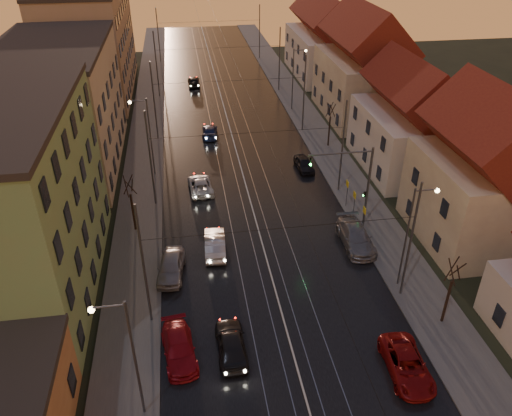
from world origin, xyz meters
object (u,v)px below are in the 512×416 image
street_lamp_2 (146,130)px  driving_car_3 (210,131)px  driving_car_4 (194,81)px  parked_left_3 (171,266)px  street_lamp_1 (412,228)px  street_lamp_3 (295,73)px  driving_car_0 (231,344)px  parked_left_2 (179,348)px  parked_right_2 (304,164)px  street_lamp_0 (127,350)px  driving_car_1 (215,244)px  parked_right_0 (407,365)px  driving_car_2 (200,185)px  traffic_light_mast (357,178)px  parked_right_1 (356,237)px

street_lamp_2 → driving_car_3: size_ratio=1.88×
street_lamp_2 → driving_car_4: bearing=78.8°
driving_car_4 → parked_left_3: parked_left_3 is taller
street_lamp_1 → street_lamp_3: bearing=90.0°
street_lamp_3 → driving_car_0: street_lamp_3 is taller
parked_left_2 → parked_right_2: (13.21, 23.06, -0.02)m
street_lamp_0 → driving_car_4: street_lamp_0 is taller
street_lamp_0 → driving_car_1: (5.28, 14.05, -4.14)m
street_lamp_1 → parked_left_3: bearing=167.3°
parked_right_0 → driving_car_0: bearing=165.7°
driving_car_2 → parked_right_0: 25.78m
traffic_light_mast → driving_car_4: size_ratio=1.71×
street_lamp_2 → parked_right_2: street_lamp_2 is taller
street_lamp_1 → driving_car_1: bearing=154.9°
street_lamp_3 → driving_car_1: (-12.93, -29.95, -4.14)m
traffic_light_mast → driving_car_0: size_ratio=1.64×
driving_car_4 → parked_left_3: 44.65m
driving_car_2 → street_lamp_1: bearing=125.9°
traffic_light_mast → parked_right_1: bearing=-102.9°
street_lamp_2 → driving_car_4: size_ratio=1.90×
parked_left_2 → parked_right_2: bearing=53.1°
street_lamp_1 → parked_right_0: 9.11m
street_lamp_2 → driving_car_3: street_lamp_2 is taller
parked_left_3 → parked_right_0: bearing=-32.4°
parked_left_2 → parked_right_0: bearing=-21.2°
street_lamp_0 → street_lamp_1: 19.89m
driving_car_3 → parked_right_2: (8.95, -10.06, 0.02)m
street_lamp_2 → traffic_light_mast: 20.89m
street_lamp_3 → driving_car_4: 18.05m
driving_car_2 → parked_left_2: bearing=78.8°
street_lamp_1 → parked_left_2: 17.04m
driving_car_0 → driving_car_4: size_ratio=1.04×
driving_car_4 → parked_left_3: bearing=85.3°
parked_left_2 → parked_right_1: 17.08m
street_lamp_1 → parked_right_1: 6.87m
parked_left_3 → driving_car_2: bearing=84.4°
driving_car_0 → parked_left_3: parked_left_3 is taller
traffic_light_mast → driving_car_0: bearing=-133.2°
street_lamp_2 → driving_car_3: 11.80m
driving_car_3 → parked_left_3: parked_left_3 is taller
parked_left_2 → parked_left_3: 7.95m
street_lamp_1 → street_lamp_0: bearing=-156.3°
driving_car_3 → parked_right_1: size_ratio=0.79×
traffic_light_mast → driving_car_0: 17.51m
driving_car_0 → driving_car_1: bearing=-89.9°
driving_car_1 → parked_left_3: bearing=37.6°
driving_car_2 → parked_right_1: bearing=133.3°
street_lamp_1 → traffic_light_mast: size_ratio=1.11×
street_lamp_0 → driving_car_3: street_lamp_0 is taller
street_lamp_1 → traffic_light_mast: (-1.11, 8.00, -0.29)m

